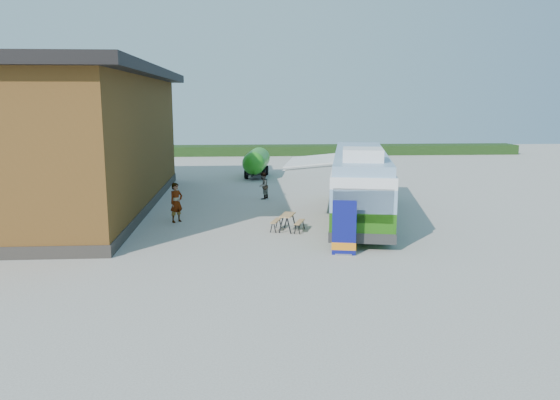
{
  "coord_description": "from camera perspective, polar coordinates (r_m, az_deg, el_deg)",
  "views": [
    {
      "loc": [
        -1.5,
        -20.0,
        5.83
      ],
      "look_at": [
        0.13,
        3.92,
        1.4
      ],
      "focal_mm": 35.0,
      "sensor_mm": 36.0,
      "label": 1
    }
  ],
  "objects": [
    {
      "name": "banner",
      "position": [
        20.75,
        6.71,
        -3.44
      ],
      "size": [
        0.91,
        0.3,
        2.12
      ],
      "rotation": [
        0.0,
        0.0,
        -0.19
      ],
      "color": "navy",
      "rests_on": "ground"
    },
    {
      "name": "hedge",
      "position": [
        59.02,
        5.42,
        5.24
      ],
      "size": [
        40.0,
        3.0,
        1.0
      ],
      "primitive_type": "cube",
      "color": "#264419",
      "rests_on": "ground"
    },
    {
      "name": "bus",
      "position": [
        27.17,
        8.34,
        1.87
      ],
      "size": [
        4.93,
        12.69,
        3.82
      ],
      "rotation": [
        0.0,
        0.0,
        -0.19
      ],
      "color": "#307213",
      "rests_on": "ground"
    },
    {
      "name": "person_b",
      "position": [
        32.32,
        -1.78,
        1.49
      ],
      "size": [
        0.88,
        0.96,
        1.58
      ],
      "primitive_type": "imported",
      "rotation": [
        0.0,
        0.0,
        -2.04
      ],
      "color": "#999999",
      "rests_on": "ground"
    },
    {
      "name": "ground",
      "position": [
        20.89,
        0.39,
        -5.74
      ],
      "size": [
        100.0,
        100.0,
        0.0
      ],
      "primitive_type": "plane",
      "color": "#BCB7AD",
      "rests_on": "ground"
    },
    {
      "name": "barn",
      "position": [
        31.4,
        -20.64,
        5.71
      ],
      "size": [
        9.6,
        21.2,
        7.5
      ],
      "color": "brown",
      "rests_on": "ground"
    },
    {
      "name": "picnic_table",
      "position": [
        24.47,
        0.8,
        -1.95
      ],
      "size": [
        1.64,
        1.54,
        0.76
      ],
      "rotation": [
        0.0,
        0.0,
        -0.31
      ],
      "color": "tan",
      "rests_on": "ground"
    },
    {
      "name": "awning",
      "position": [
        26.74,
        4.16,
        3.88
      ],
      "size": [
        3.59,
        4.94,
        0.54
      ],
      "rotation": [
        0.0,
        0.0,
        -0.19
      ],
      "color": "white",
      "rests_on": "ground"
    },
    {
      "name": "person_a",
      "position": [
        26.65,
        -10.78,
        -0.25
      ],
      "size": [
        0.82,
        0.81,
        1.92
      ],
      "primitive_type": "imported",
      "rotation": [
        0.0,
        0.0,
        0.76
      ],
      "color": "#999999",
      "rests_on": "ground"
    },
    {
      "name": "slurry_tanker",
      "position": [
        41.61,
        -2.46,
        4.08
      ],
      "size": [
        2.2,
        5.65,
        2.1
      ],
      "rotation": [
        0.0,
        0.0,
        -0.14
      ],
      "color": "#228918",
      "rests_on": "ground"
    }
  ]
}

